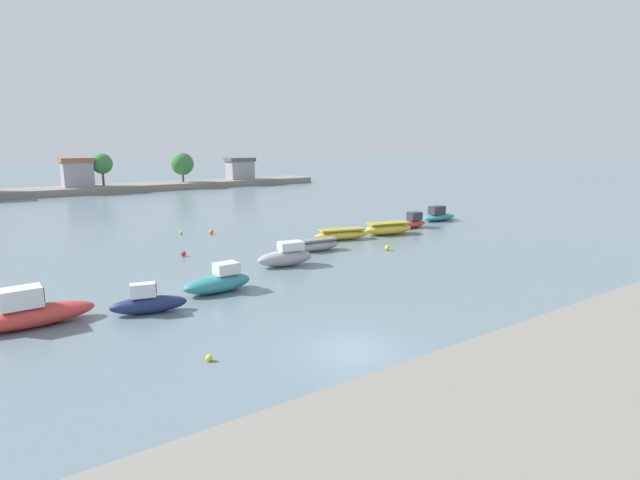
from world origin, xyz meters
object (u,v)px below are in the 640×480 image
(moored_boat_3, at_px, (286,256))
(moored_boat_8, at_px, (439,216))
(mooring_buoy_4, at_px, (183,254))
(mooring_buoy_1, at_px, (387,248))
(moored_boat_5, at_px, (342,234))
(moored_boat_6, at_px, (388,229))
(moored_boat_0, at_px, (30,313))
(moored_boat_7, at_px, (412,222))
(mooring_buoy_0, at_px, (181,233))
(mooring_buoy_2, at_px, (211,232))
(moored_boat_1, at_px, (148,303))
(mooring_buoy_3, at_px, (209,358))
(moored_boat_2, at_px, (218,282))
(moored_boat_4, at_px, (318,245))

(moored_boat_3, relative_size, moored_boat_8, 0.90)
(mooring_buoy_4, bearing_deg, mooring_buoy_1, -27.35)
(moored_boat_5, height_order, moored_boat_6, moored_boat_6)
(moored_boat_0, relative_size, moored_boat_8, 1.21)
(moored_boat_7, height_order, mooring_buoy_0, moored_boat_7)
(moored_boat_6, bearing_deg, moored_boat_3, -147.37)
(moored_boat_5, bearing_deg, mooring_buoy_1, -71.40)
(moored_boat_6, bearing_deg, moored_boat_5, -171.96)
(mooring_buoy_2, bearing_deg, moored_boat_3, -91.84)
(moored_boat_5, bearing_deg, mooring_buoy_4, -171.35)
(mooring_buoy_0, bearing_deg, moored_boat_1, -113.57)
(moored_boat_6, distance_m, mooring_buoy_3, 29.02)
(moored_boat_1, relative_size, mooring_buoy_0, 12.87)
(moored_boat_1, xyz_separation_m, moored_boat_8, (34.54, 12.03, -0.01))
(mooring_buoy_2, xyz_separation_m, mooring_buoy_4, (-5.27, -7.28, -0.02))
(mooring_buoy_4, bearing_deg, mooring_buoy_3, -106.82)
(moored_boat_7, bearing_deg, mooring_buoy_2, 153.42)
(moored_boat_2, relative_size, moored_boat_7, 1.05)
(moored_boat_0, distance_m, mooring_buoy_4, 14.79)
(mooring_buoy_1, xyz_separation_m, mooring_buoy_4, (-13.95, 7.22, 0.00))
(moored_boat_1, bearing_deg, moored_boat_3, 36.40)
(moored_boat_3, height_order, moored_boat_8, moored_boat_3)
(moored_boat_2, height_order, moored_boat_6, moored_boat_2)
(moored_boat_6, relative_size, mooring_buoy_3, 18.51)
(moored_boat_8, bearing_deg, moored_boat_1, -162.44)
(mooring_buoy_0, xyz_separation_m, mooring_buoy_2, (2.37, -1.50, 0.07))
(mooring_buoy_2, height_order, mooring_buoy_4, mooring_buoy_2)
(moored_boat_3, bearing_deg, mooring_buoy_4, 134.06)
(moored_boat_4, bearing_deg, moored_boat_6, 18.28)
(moored_boat_1, distance_m, moored_boat_3, 11.49)
(mooring_buoy_0, height_order, mooring_buoy_3, mooring_buoy_0)
(moored_boat_6, relative_size, mooring_buoy_4, 12.69)
(mooring_buoy_0, bearing_deg, moored_boat_3, -83.06)
(moored_boat_2, xyz_separation_m, moored_boat_8, (30.18, 10.69, -0.06))
(moored_boat_3, relative_size, mooring_buoy_1, 10.42)
(moored_boat_3, bearing_deg, moored_boat_4, 39.83)
(mooring_buoy_1, bearing_deg, moored_boat_7, 35.05)
(moored_boat_3, bearing_deg, mooring_buoy_1, 7.31)
(moored_boat_6, distance_m, moored_boat_8, 10.51)
(moored_boat_1, xyz_separation_m, moored_boat_3, (10.64, 4.32, 0.13))
(moored_boat_2, relative_size, moored_boat_8, 0.90)
(mooring_buoy_2, bearing_deg, moored_boat_0, -133.07)
(moored_boat_3, height_order, moored_boat_6, moored_boat_3)
(mooring_buoy_4, bearing_deg, mooring_buoy_0, 71.69)
(moored_boat_2, height_order, moored_boat_8, moored_boat_2)
(mooring_buoy_2, bearing_deg, moored_boat_2, -111.43)
(moored_boat_0, bearing_deg, moored_boat_4, 14.25)
(moored_boat_2, distance_m, mooring_buoy_4, 10.01)
(mooring_buoy_4, bearing_deg, moored_boat_6, -6.56)
(moored_boat_1, height_order, moored_boat_3, moored_boat_3)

